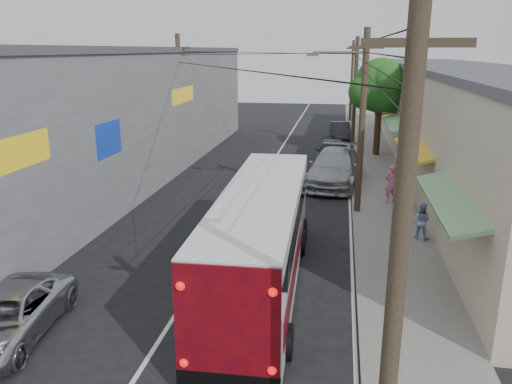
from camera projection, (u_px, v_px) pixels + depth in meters
ground at (132, 384)px, 11.02m from camera, size 120.00×120.00×0.00m
sidewalk at (377, 176)px, 28.91m from camera, size 3.00×80.00×0.12m
building_right at (456, 120)px, 29.23m from camera, size 7.09×40.00×6.25m
building_left at (114, 112)px, 28.44m from camera, size 7.20×36.00×7.25m
utility_poles at (321, 103)px, 28.64m from camera, size 11.80×45.28×8.00m
street_tree at (381, 87)px, 33.28m from camera, size 4.40×4.00×6.60m
coach_bus at (262, 236)px, 15.29m from camera, size 2.71×10.83×3.10m
jeepney at (8, 316)px, 12.61m from camera, size 2.49×4.62×1.23m
parked_suv at (335, 167)px, 27.16m from camera, size 3.34×6.64×1.85m
parked_car_mid at (331, 152)px, 31.83m from camera, size 2.04×4.78×1.61m
parked_car_far at (340, 131)px, 40.48m from camera, size 1.88×4.47×1.44m
pedestrian_near at (391, 183)px, 23.52m from camera, size 0.78×0.65×1.82m
pedestrian_far at (421, 221)px, 19.00m from camera, size 0.84×0.75×1.43m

